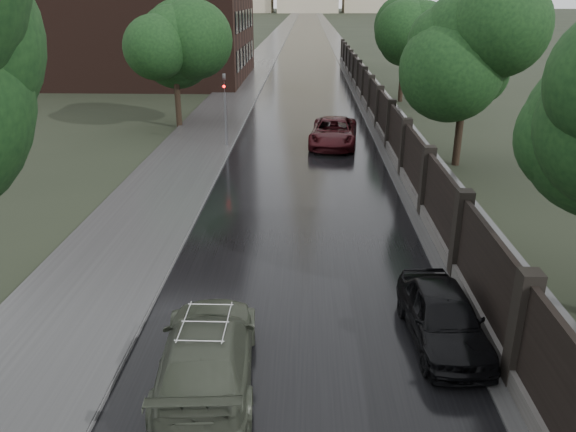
{
  "coord_description": "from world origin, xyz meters",
  "views": [
    {
      "loc": [
        0.08,
        -5.11,
        7.8
      ],
      "look_at": [
        -0.45,
        10.92,
        1.5
      ],
      "focal_mm": 35.0,
      "sensor_mm": 36.0,
      "label": 1
    }
  ],
  "objects_px": {
    "traffic_light": "(225,104)",
    "car_right_far": "(334,132)",
    "tree_right_b": "(467,62)",
    "tree_right_c": "(405,36)",
    "volga_sedan": "(207,353)",
    "car_right_near": "(443,316)",
    "tree_left_far": "(174,42)"
  },
  "relations": [
    {
      "from": "tree_right_b",
      "to": "car_right_far",
      "type": "relative_size",
      "value": 1.31
    },
    {
      "from": "tree_left_far",
      "to": "car_right_near",
      "type": "distance_m",
      "value": 26.45
    },
    {
      "from": "volga_sedan",
      "to": "car_right_near",
      "type": "relative_size",
      "value": 1.23
    },
    {
      "from": "tree_left_far",
      "to": "tree_right_c",
      "type": "distance_m",
      "value": 18.45
    },
    {
      "from": "volga_sedan",
      "to": "traffic_light",
      "type": "bearing_deg",
      "value": -87.73
    },
    {
      "from": "tree_right_b",
      "to": "tree_right_c",
      "type": "distance_m",
      "value": 18.0
    },
    {
      "from": "traffic_light",
      "to": "volga_sedan",
      "type": "bearing_deg",
      "value": -83.39
    },
    {
      "from": "volga_sedan",
      "to": "car_right_far",
      "type": "xyz_separation_m",
      "value": [
        3.57,
        20.81,
        0.03
      ]
    },
    {
      "from": "traffic_light",
      "to": "car_right_far",
      "type": "relative_size",
      "value": 0.74
    },
    {
      "from": "traffic_light",
      "to": "car_right_far",
      "type": "distance_m",
      "value": 6.17
    },
    {
      "from": "volga_sedan",
      "to": "car_right_far",
      "type": "distance_m",
      "value": 21.11
    },
    {
      "from": "car_right_near",
      "to": "car_right_far",
      "type": "distance_m",
      "value": 19.21
    },
    {
      "from": "traffic_light",
      "to": "volga_sedan",
      "type": "relative_size",
      "value": 0.81
    },
    {
      "from": "tree_left_far",
      "to": "volga_sedan",
      "type": "distance_m",
      "value": 26.22
    },
    {
      "from": "volga_sedan",
      "to": "car_right_near",
      "type": "bearing_deg",
      "value": -166.91
    },
    {
      "from": "tree_right_b",
      "to": "car_right_near",
      "type": "bearing_deg",
      "value": -104.88
    },
    {
      "from": "car_right_near",
      "to": "car_right_far",
      "type": "xyz_separation_m",
      "value": [
        -1.8,
        19.12,
        0.06
      ]
    },
    {
      "from": "car_right_near",
      "to": "car_right_far",
      "type": "bearing_deg",
      "value": 91.84
    },
    {
      "from": "tree_right_c",
      "to": "volga_sedan",
      "type": "distance_m",
      "value": 36.61
    },
    {
      "from": "traffic_light",
      "to": "volga_sedan",
      "type": "height_order",
      "value": "traffic_light"
    },
    {
      "from": "tree_right_c",
      "to": "car_right_far",
      "type": "xyz_separation_m",
      "value": [
        -5.9,
        -14.3,
        -4.2
      ]
    },
    {
      "from": "tree_right_b",
      "to": "tree_right_c",
      "type": "bearing_deg",
      "value": 90.0
    },
    {
      "from": "car_right_far",
      "to": "car_right_near",
      "type": "bearing_deg",
      "value": -79.04
    },
    {
      "from": "tree_right_c",
      "to": "traffic_light",
      "type": "bearing_deg",
      "value": -128.18
    },
    {
      "from": "tree_right_b",
      "to": "tree_right_c",
      "type": "relative_size",
      "value": 1.0
    },
    {
      "from": "tree_left_far",
      "to": "tree_right_c",
      "type": "xyz_separation_m",
      "value": [
        15.5,
        10.0,
        -0.29
      ]
    },
    {
      "from": "tree_left_far",
      "to": "traffic_light",
      "type": "distance_m",
      "value": 6.84
    },
    {
      "from": "tree_left_far",
      "to": "traffic_light",
      "type": "relative_size",
      "value": 1.85
    },
    {
      "from": "car_right_far",
      "to": "traffic_light",
      "type": "bearing_deg",
      "value": -167.64
    },
    {
      "from": "car_right_far",
      "to": "tree_left_far",
      "type": "bearing_deg",
      "value": 161.44
    },
    {
      "from": "tree_left_far",
      "to": "car_right_far",
      "type": "xyz_separation_m",
      "value": [
        9.6,
        -4.3,
        -4.5
      ]
    },
    {
      "from": "tree_right_b",
      "to": "traffic_light",
      "type": "xyz_separation_m",
      "value": [
        -11.8,
        2.99,
        -2.55
      ]
    }
  ]
}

